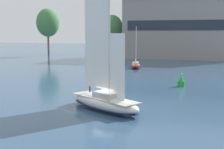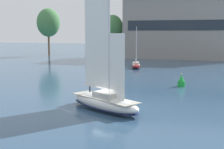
{
  "view_description": "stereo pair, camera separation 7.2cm",
  "coord_description": "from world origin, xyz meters",
  "px_view_note": "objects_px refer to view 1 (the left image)",
  "views": [
    {
      "loc": [
        10.08,
        -32.04,
        8.48
      ],
      "look_at": [
        0.0,
        3.0,
        3.57
      ],
      "focal_mm": 50.0,
      "sensor_mm": 36.0,
      "label": 1
    },
    {
      "loc": [
        10.15,
        -32.02,
        8.48
      ],
      "look_at": [
        0.0,
        3.0,
        3.57
      ],
      "focal_mm": 50.0,
      "sensor_mm": 36.0,
      "label": 2
    }
  ],
  "objects_px": {
    "sailboat_moored_near_marina": "(136,65)",
    "channel_buoy": "(181,81)",
    "sailboat_main": "(105,100)",
    "tree_shore_center": "(48,23)",
    "tree_shore_left": "(112,28)"
  },
  "relations": [
    {
      "from": "sailboat_moored_near_marina",
      "to": "channel_buoy",
      "type": "relative_size",
      "value": 4.69
    },
    {
      "from": "tree_shore_center",
      "to": "tree_shore_left",
      "type": "bearing_deg",
      "value": 1.85
    },
    {
      "from": "sailboat_moored_near_marina",
      "to": "channel_buoy",
      "type": "height_order",
      "value": "sailboat_moored_near_marina"
    },
    {
      "from": "tree_shore_center",
      "to": "channel_buoy",
      "type": "relative_size",
      "value": 8.14
    },
    {
      "from": "tree_shore_left",
      "to": "sailboat_moored_near_marina",
      "type": "distance_m",
      "value": 35.55
    },
    {
      "from": "sailboat_main",
      "to": "channel_buoy",
      "type": "distance_m",
      "value": 19.22
    },
    {
      "from": "channel_buoy",
      "to": "sailboat_moored_near_marina",
      "type": "bearing_deg",
      "value": 117.43
    },
    {
      "from": "tree_shore_left",
      "to": "channel_buoy",
      "type": "height_order",
      "value": "tree_shore_left"
    },
    {
      "from": "tree_shore_center",
      "to": "sailboat_main",
      "type": "relative_size",
      "value": 1.21
    },
    {
      "from": "tree_shore_left",
      "to": "sailboat_moored_near_marina",
      "type": "relative_size",
      "value": 1.47
    },
    {
      "from": "tree_shore_center",
      "to": "sailboat_moored_near_marina",
      "type": "height_order",
      "value": "tree_shore_center"
    },
    {
      "from": "tree_shore_left",
      "to": "channel_buoy",
      "type": "bearing_deg",
      "value": -63.69
    },
    {
      "from": "tree_shore_left",
      "to": "tree_shore_center",
      "type": "bearing_deg",
      "value": -178.15
    },
    {
      "from": "sailboat_main",
      "to": "sailboat_moored_near_marina",
      "type": "bearing_deg",
      "value": 97.02
    },
    {
      "from": "tree_shore_left",
      "to": "tree_shore_center",
      "type": "distance_m",
      "value": 24.24
    }
  ]
}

